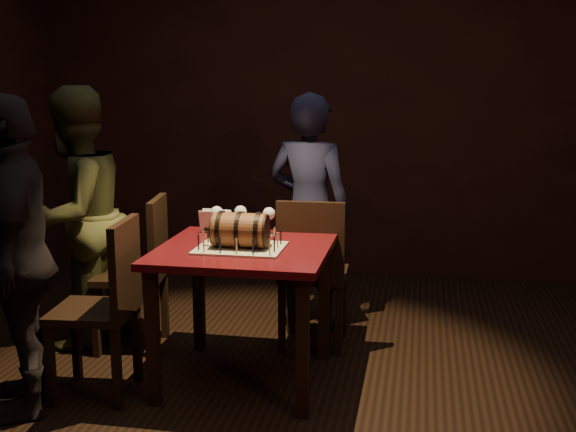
{
  "coord_description": "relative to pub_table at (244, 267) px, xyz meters",
  "views": [
    {
      "loc": [
        0.72,
        -3.44,
        1.64
      ],
      "look_at": [
        0.07,
        0.05,
        0.95
      ],
      "focal_mm": 45.0,
      "sensor_mm": 36.0,
      "label": 1
    }
  ],
  "objects": [
    {
      "name": "pint_of_ale",
      "position": [
        -0.16,
        0.21,
        0.18
      ],
      "size": [
        0.07,
        0.07,
        0.15
      ],
      "color": "silver",
      "rests_on": "pub_table"
    },
    {
      "name": "barrel_cake",
      "position": [
        -0.01,
        -0.06,
        0.21
      ],
      "size": [
        0.34,
        0.2,
        0.2
      ],
      "color": "brown",
      "rests_on": "cake_board"
    },
    {
      "name": "person_back",
      "position": [
        0.2,
        0.94,
        0.13
      ],
      "size": [
        0.63,
        0.48,
        1.54
      ],
      "primitive_type": "imported",
      "rotation": [
        0.0,
        0.0,
        2.92
      ],
      "color": "#181931",
      "rests_on": "ground"
    },
    {
      "name": "person_left_front",
      "position": [
        -0.99,
        -0.54,
        0.14
      ],
      "size": [
        0.71,
        0.99,
        1.56
      ],
      "primitive_type": "imported",
      "rotation": [
        0.0,
        0.0,
        -1.16
      ],
      "color": "black",
      "rests_on": "ground"
    },
    {
      "name": "wine_glass_right",
      "position": [
        0.07,
        0.3,
        0.23
      ],
      "size": [
        0.07,
        0.07,
        0.16
      ],
      "color": "silver",
      "rests_on": "pub_table"
    },
    {
      "name": "room_shell",
      "position": [
        0.19,
        -0.18,
        0.76
      ],
      "size": [
        5.04,
        5.04,
        2.8
      ],
      "color": "black",
      "rests_on": "ground"
    },
    {
      "name": "wine_glass_left",
      "position": [
        -0.23,
        0.28,
        0.23
      ],
      "size": [
        0.07,
        0.07,
        0.16
      ],
      "color": "silver",
      "rests_on": "pub_table"
    },
    {
      "name": "birthday_candles",
      "position": [
        -0.01,
        -0.06,
        0.16
      ],
      "size": [
        0.4,
        0.3,
        0.09
      ],
      "color": "#E1D586",
      "rests_on": "cake_board"
    },
    {
      "name": "chair_left_rear",
      "position": [
        -0.72,
        0.36,
        -0.12
      ],
      "size": [
        0.46,
        0.46,
        0.93
      ],
      "color": "black",
      "rests_on": "ground"
    },
    {
      "name": "chair_back",
      "position": [
        0.29,
        0.52,
        -0.12
      ],
      "size": [
        0.41,
        0.41,
        0.93
      ],
      "color": "black",
      "rests_on": "ground"
    },
    {
      "name": "menu_card",
      "position": [
        -0.28,
        0.31,
        0.17
      ],
      "size": [
        0.1,
        0.05,
        0.13
      ],
      "primitive_type": null,
      "color": "white",
      "rests_on": "pub_table"
    },
    {
      "name": "wine_glass_mid",
      "position": [
        -0.1,
        0.32,
        0.23
      ],
      "size": [
        0.07,
        0.07,
        0.16
      ],
      "color": "silver",
      "rests_on": "pub_table"
    },
    {
      "name": "cake_board",
      "position": [
        -0.01,
        -0.06,
        0.12
      ],
      "size": [
        0.45,
        0.35,
        0.01
      ],
      "primitive_type": "cube",
      "color": "#B0A88E",
      "rests_on": "pub_table"
    },
    {
      "name": "pub_table",
      "position": [
        0.0,
        0.0,
        0.0
      ],
      "size": [
        0.9,
        0.9,
        0.75
      ],
      "color": "#440B11",
      "rests_on": "ground"
    },
    {
      "name": "chair_left_front",
      "position": [
        -0.64,
        -0.31,
        -0.12
      ],
      "size": [
        0.44,
        0.44,
        0.93
      ],
      "color": "black",
      "rests_on": "ground"
    },
    {
      "name": "person_left_rear",
      "position": [
        -1.15,
        0.38,
        0.15
      ],
      "size": [
        0.8,
        0.91,
        1.59
      ],
      "primitive_type": "imported",
      "rotation": [
        0.0,
        0.0,
        -1.86
      ],
      "color": "#424321",
      "rests_on": "ground"
    }
  ]
}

